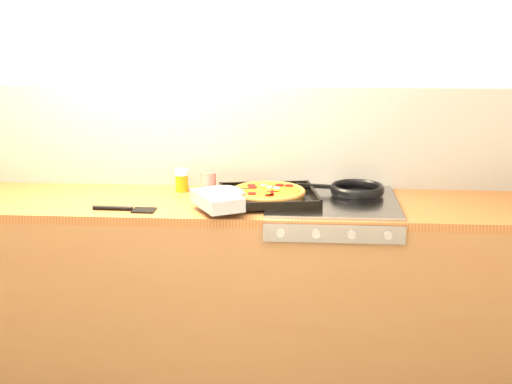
# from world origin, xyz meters

# --- Properties ---
(room_shell) EXTENTS (3.20, 3.20, 3.20)m
(room_shell) POSITION_xyz_m (0.00, 1.39, 1.15)
(room_shell) COLOR white
(room_shell) RESTS_ON ground
(counter_run) EXTENTS (3.20, 0.62, 0.90)m
(counter_run) POSITION_xyz_m (0.00, 1.10, 0.45)
(counter_run) COLOR brown
(counter_run) RESTS_ON ground
(stovetop) EXTENTS (0.60, 0.56, 0.02)m
(stovetop) POSITION_xyz_m (0.45, 1.10, 0.91)
(stovetop) COLOR gray
(stovetop) RESTS_ON counter_run
(pizza_on_tray) EXTENTS (0.59, 0.57, 0.07)m
(pizza_on_tray) POSITION_xyz_m (0.09, 1.04, 0.95)
(pizza_on_tray) COLOR black
(pizza_on_tray) RESTS_ON stovetop
(frying_pan) EXTENTS (0.44, 0.30, 0.04)m
(frying_pan) POSITION_xyz_m (0.56, 1.19, 0.94)
(frying_pan) COLOR black
(frying_pan) RESTS_ON stovetop
(tomato_can) EXTENTS (0.08, 0.08, 0.10)m
(tomato_can) POSITION_xyz_m (-0.14, 1.24, 0.95)
(tomato_can) COLOR maroon
(tomato_can) RESTS_ON counter_run
(juice_glass) EXTENTS (0.07, 0.07, 0.11)m
(juice_glass) POSITION_xyz_m (-0.28, 1.26, 0.96)
(juice_glass) COLOR #C46C0B
(juice_glass) RESTS_ON counter_run
(wooden_spoon) EXTENTS (0.30, 0.08, 0.02)m
(wooden_spoon) POSITION_xyz_m (0.13, 1.32, 0.91)
(wooden_spoon) COLOR #B0834A
(wooden_spoon) RESTS_ON counter_run
(black_spatula) EXTENTS (0.28, 0.09, 0.02)m
(black_spatula) POSITION_xyz_m (-0.47, 0.91, 0.91)
(black_spatula) COLOR black
(black_spatula) RESTS_ON counter_run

